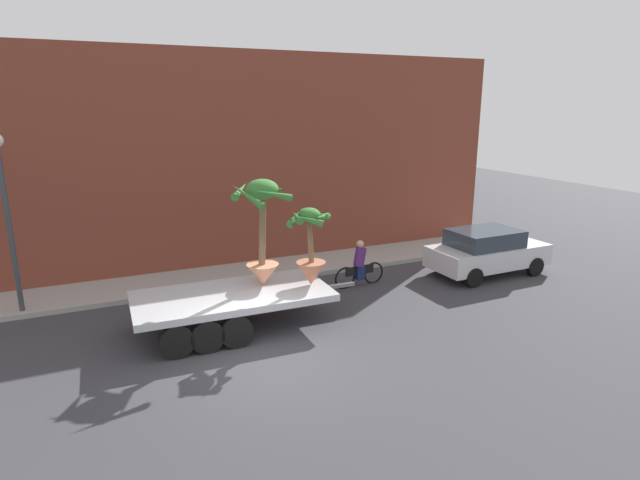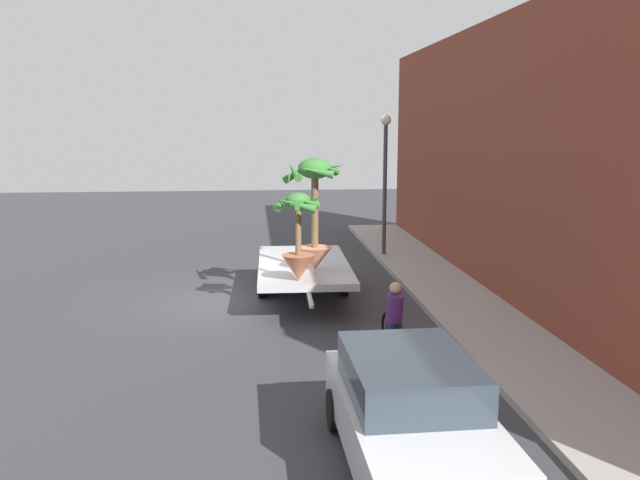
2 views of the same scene
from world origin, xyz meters
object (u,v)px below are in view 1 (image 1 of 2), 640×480
flatbed_trailer (224,302)px  potted_palm_rear (310,249)px  potted_palm_middle (262,228)px  street_lamp (5,201)px  cyclist (360,266)px  parked_car (487,251)px

flatbed_trailer → potted_palm_rear: 2.65m
potted_palm_middle → street_lamp: (-6.04, 3.01, 0.66)m
potted_palm_rear → cyclist: potted_palm_rear is taller
cyclist → street_lamp: 10.18m
flatbed_trailer → potted_palm_rear: bearing=-6.9°
street_lamp → cyclist: bearing=-10.0°
parked_car → flatbed_trailer: bearing=-175.4°
flatbed_trailer → street_lamp: size_ratio=1.25×
cyclist → street_lamp: bearing=170.0°
flatbed_trailer → potted_palm_middle: 2.16m
potted_palm_middle → street_lamp: bearing=153.5°
cyclist → street_lamp: street_lamp is taller
flatbed_trailer → parked_car: 9.39m
potted_palm_rear → street_lamp: street_lamp is taller
potted_palm_middle → parked_car: potted_palm_middle is taller
parked_car → street_lamp: 14.65m
potted_palm_middle → parked_car: 8.40m
potted_palm_rear → parked_car: 7.20m
cyclist → parked_car: bearing=-9.5°
flatbed_trailer → cyclist: bearing=17.5°
potted_palm_middle → cyclist: potted_palm_middle is taller
potted_palm_middle → street_lamp: size_ratio=0.59×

